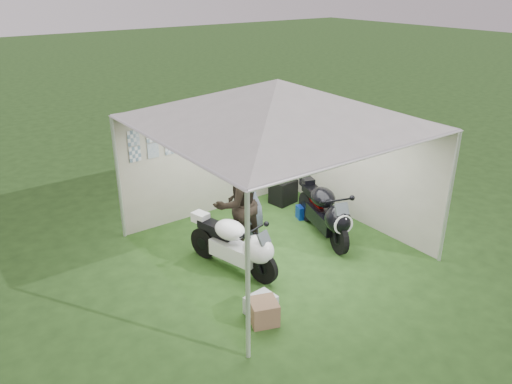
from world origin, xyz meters
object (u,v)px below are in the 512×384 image
crate_0 (261,305)px  person_dark_jacket (237,203)px  motorcycle_black (326,212)px  canopy_tent (276,106)px  motorcycle_white (237,244)px  person_blue_jacket (250,199)px  crate_1 (264,312)px  equipment_box (283,192)px  paddock_stand (305,212)px

crate_0 → person_dark_jacket: bearing=66.6°
motorcycle_black → person_dark_jacket: size_ratio=0.99×
person_dark_jacket → canopy_tent: bearing=153.1°
motorcycle_white → person_blue_jacket: size_ratio=0.96×
canopy_tent → crate_0: (-1.34, -1.40, -2.44)m
motorcycle_white → crate_1: (-0.44, -1.32, -0.33)m
crate_0 → crate_1: size_ratio=1.10×
motorcycle_black → equipment_box: 1.75m
person_dark_jacket → equipment_box: person_dark_jacket is taller
motorcycle_white → paddock_stand: 2.39m
crate_0 → crate_1: 0.20m
motorcycle_white → person_blue_jacket: person_blue_jacket is taller
canopy_tent → motorcycle_white: bearing=-164.7°
motorcycle_white → crate_0: (-0.36, -1.14, -0.36)m
canopy_tent → motorcycle_white: 2.31m
equipment_box → motorcycle_black: bearing=-102.6°
person_dark_jacket → equipment_box: 2.39m
motorcycle_white → motorcycle_black: size_ratio=0.95×
paddock_stand → person_blue_jacket: size_ratio=0.19×
motorcycle_black → paddock_stand: size_ratio=5.38×
person_dark_jacket → crate_0: 1.97m
person_blue_jacket → motorcycle_white: bearing=-14.6°
crate_0 → motorcycle_white: bearing=72.4°
person_dark_jacket → crate_1: size_ratio=5.08×
person_blue_jacket → crate_0: bearing=5.2°
motorcycle_white → equipment_box: motorcycle_white is taller
crate_1 → person_dark_jacket: bearing=66.4°
crate_0 → paddock_stand: bearing=37.3°
canopy_tent → crate_1: canopy_tent is taller
motorcycle_white → motorcycle_black: (1.94, -0.02, 0.04)m
canopy_tent → crate_1: (-1.42, -1.58, -2.41)m
motorcycle_white → paddock_stand: size_ratio=5.09×
motorcycle_black → person_dark_jacket: (-1.59, 0.53, 0.41)m
motorcycle_white → person_blue_jacket: bearing=24.3°
motorcycle_white → equipment_box: size_ratio=3.52×
paddock_stand → equipment_box: bearing=83.2°
paddock_stand → person_blue_jacket: 1.78m
motorcycle_white → motorcycle_black: 1.94m
canopy_tent → paddock_stand: bearing=24.2°
crate_1 → equipment_box: bearing=47.2°
canopy_tent → crate_0: canopy_tent is taller
person_blue_jacket → crate_0: size_ratio=4.52×
canopy_tent → person_dark_jacket: (-0.62, 0.24, -1.62)m
motorcycle_black → paddock_stand: (0.28, 0.84, -0.40)m
paddock_stand → crate_0: crate_0 is taller
motorcycle_black → equipment_box: (0.38, 1.68, -0.28)m
motorcycle_white → crate_0: bearing=-122.2°
person_dark_jacket → person_blue_jacket: person_dark_jacket is taller
motorcycle_black → equipment_box: size_ratio=3.72×
canopy_tent → crate_1: 3.21m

